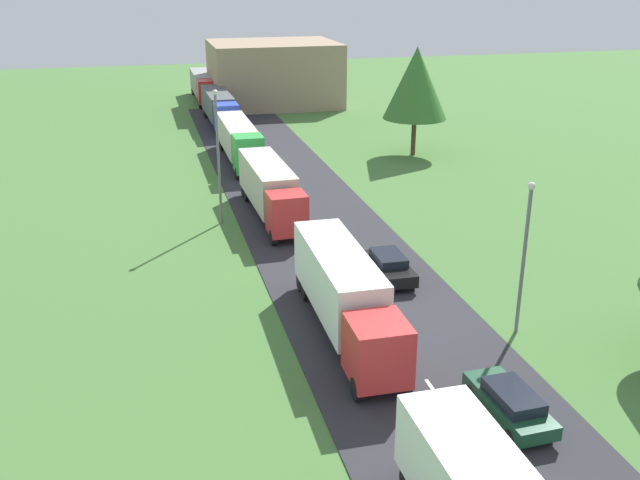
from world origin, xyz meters
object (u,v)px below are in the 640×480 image
object	(u,v)px
truck_fourth	(239,140)
car_fourth	(389,266)
lamppost_second	(525,251)
truck_second	(345,292)
distant_building	(274,74)
lamppost_third	(218,152)
truck_sixth	(203,85)
car_third	(510,402)
tree_elm	(416,83)
truck_third	(270,188)
truck_fifth	(219,107)

from	to	relation	value
truck_fourth	car_fourth	world-z (taller)	truck_fourth
car_fourth	lamppost_second	xyz separation A→B (m)	(3.96, -7.54, 3.47)
truck_second	distant_building	xyz separation A→B (m)	(8.39, 61.98, 1.76)
lamppost_third	truck_sixth	bearing A→B (deg)	85.71
car_third	truck_second	bearing A→B (deg)	116.70
lamppost_second	lamppost_third	world-z (taller)	lamppost_third
truck_second	tree_elm	world-z (taller)	tree_elm
truck_third	truck_fifth	xyz separation A→B (m)	(0.23, 32.30, -0.03)
lamppost_second	lamppost_third	distance (m)	23.04
truck_second	car_fourth	xyz separation A→B (m)	(4.26, 5.50, -1.35)
truck_fourth	truck_fifth	bearing A→B (deg)	89.44
truck_second	truck_sixth	xyz separation A→B (m)	(-0.15, 67.30, -0.10)
truck_sixth	lamppost_third	bearing A→B (deg)	-94.29
truck_sixth	distant_building	xyz separation A→B (m)	(8.54, -5.32, 1.86)
truck_fifth	truck_fourth	bearing A→B (deg)	-90.56
car_fourth	distant_building	world-z (taller)	distant_building
truck_fourth	truck_sixth	bearing A→B (deg)	89.91
truck_second	truck_fourth	xyz separation A→B (m)	(-0.20, 33.99, -0.10)
truck_second	lamppost_third	xyz separation A→B (m)	(-3.89, 17.56, 2.94)
truck_fourth	lamppost_second	distance (m)	37.06
truck_second	car_fourth	size ratio (longest dim) A/B	2.75
truck_second	truck_fifth	size ratio (longest dim) A/B	0.88
truck_second	lamppost_second	world-z (taller)	lamppost_second
truck_fourth	lamppost_third	size ratio (longest dim) A/B	1.43
truck_sixth	lamppost_third	xyz separation A→B (m)	(-3.73, -49.74, 3.05)
car_third	lamppost_second	distance (m)	8.40
truck_second	lamppost_second	bearing A→B (deg)	-13.93
truck_third	car_third	distance (m)	27.16
truck_second	truck_fifth	bearing A→B (deg)	90.04
lamppost_third	tree_elm	distance (m)	25.09
car_third	lamppost_second	world-z (taller)	lamppost_second
truck_fourth	truck_sixth	distance (m)	33.31
distant_building	lamppost_third	bearing A→B (deg)	-105.45
truck_fourth	car_third	xyz separation A→B (m)	(4.52, -42.58, -1.28)
tree_elm	distant_building	distance (m)	30.58
truck_third	car_fourth	distance (m)	13.49
car_third	car_fourth	world-z (taller)	car_fourth
lamppost_third	tree_elm	world-z (taller)	tree_elm
car_third	tree_elm	size ratio (longest dim) A/B	0.46
truck_third	distant_building	bearing A→B (deg)	78.83
truck_second	distant_building	bearing A→B (deg)	82.29
car_third	lamppost_third	xyz separation A→B (m)	(-8.21, 26.15, 4.33)
distant_building	truck_third	bearing A→B (deg)	-101.17
truck_fourth	lamppost_second	size ratio (longest dim) A/B	1.73
truck_fourth	truck_sixth	size ratio (longest dim) A/B	0.99
car_third	lamppost_second	xyz separation A→B (m)	(3.90, 6.56, 3.51)
truck_second	distant_building	distance (m)	62.57
car_third	distant_building	size ratio (longest dim) A/B	0.29
car_fourth	truck_second	bearing A→B (deg)	-127.74
lamppost_third	car_fourth	bearing A→B (deg)	-55.95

